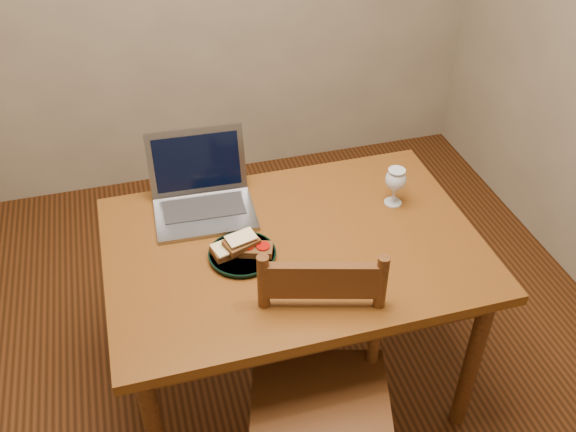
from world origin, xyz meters
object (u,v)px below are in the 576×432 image
object	(u,v)px
chair	(321,387)
plate	(242,255)
table	(293,262)
milk_glass	(395,187)
laptop	(201,189)

from	to	relation	value
chair	plate	distance (m)	0.51
table	chair	distance (m)	0.47
table	milk_glass	distance (m)	0.47
laptop	plate	bearing A→B (deg)	-73.95
plate	milk_glass	bearing A→B (deg)	13.11
table	plate	distance (m)	0.21
table	plate	size ratio (longest dim) A/B	5.61
chair	laptop	world-z (taller)	laptop
table	milk_glass	xyz separation A→B (m)	(0.43, 0.12, 0.16)
chair	laptop	bearing A→B (deg)	122.94
milk_glass	laptop	distance (m)	0.72
table	chair	xyz separation A→B (m)	(-0.04, -0.44, -0.14)
plate	laptop	size ratio (longest dim) A/B	0.62
milk_glass	laptop	xyz separation A→B (m)	(-0.69, 0.19, -0.01)
milk_glass	laptop	size ratio (longest dim) A/B	0.41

